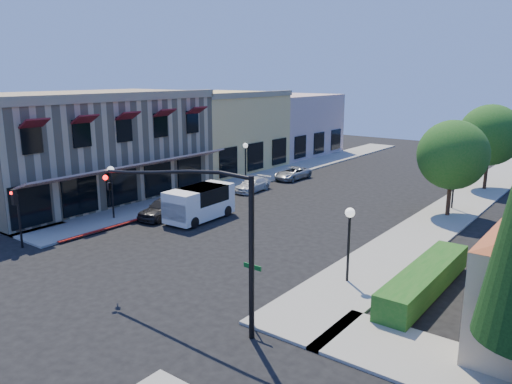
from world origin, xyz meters
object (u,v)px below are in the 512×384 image
Objects in this scene: street_tree_a at (453,155)px; lamppost_left_near at (111,179)px; street_tree_b at (490,135)px; parked_car_b at (198,199)px; lamppost_right_far at (455,172)px; parked_car_a at (163,208)px; secondary_signal at (16,207)px; street_name_sign at (252,284)px; white_van at (199,201)px; lamppost_left_far at (245,153)px; lamppost_right_near at (349,226)px; parked_car_d at (293,173)px; signal_mast_arm at (206,220)px; parked_car_c at (252,185)px.

street_tree_a is 22.30m from lamppost_left_near.
street_tree_b reaches higher than parked_car_b.
lamppost_left_near is at bearing -136.74° from lamppost_right_far.
parked_car_a is at bearing -124.64° from street_tree_b.
secondary_signal is 1.33× the size of street_name_sign.
parked_car_b is at bearing 135.16° from white_van.
lamppost_left_far is 1.00× the size of lamppost_right_near.
street_tree_b is 16.64m from parked_car_d.
lamppost_left_near reaches higher than parked_car_d.
parked_car_b is at bearing 81.60° from secondary_signal.
parked_car_b is (-13.70, 11.39, -1.04)m from street_name_sign.
signal_mast_arm reaches higher than parked_car_b.
street_tree_b is at bearing 87.50° from street_name_sign.
parked_car_a is 3.31m from parked_car_b.
signal_mast_arm is 2.41× the size of secondary_signal.
lamppost_right_near is 23.34m from parked_car_d.
street_tree_b reaches higher than lamppost_right_near.
lamppost_right_near reaches higher than parked_car_a.
lamppost_right_near reaches higher than white_van.
street_tree_b is at bearing 90.00° from street_tree_a.
lamppost_right_far is (16.50, 22.59, 0.42)m from secondary_signal.
lamppost_right_far is at bearing -5.35° from parked_car_d.
secondary_signal is at bearing -85.66° from lamppost_left_near.
parked_car_d is (2.30, 4.00, -2.18)m from lamppost_left_far.
lamppost_right_near reaches higher than secondary_signal.
street_tree_a reaches higher than lamppost_left_far.
secondary_signal is at bearing -88.61° from lamppost_left_far.
lamppost_left_near is (-16.00, 5.80, 1.04)m from street_name_sign.
street_tree_b is at bearing 47.85° from parked_car_a.
street_name_sign reaches higher than white_van.
lamppost_right_far is at bearing 98.53° from street_tree_a.
lamppost_left_far is at bearing 113.09° from white_van.
lamppost_right_far is (1.00, 21.80, 1.04)m from street_name_sign.
parked_car_b is at bearing 140.26° from street_name_sign.
parked_car_b is (0.00, 3.31, -0.02)m from parked_car_a.
street_tree_a reaches higher than parked_car_a.
white_van is at bearing -78.93° from parked_car_d.
parked_car_c is (0.00, 6.41, -0.11)m from parked_car_b.
lamppost_left_far reaches higher than street_name_sign.
signal_mast_arm is 2.02× the size of parked_car_a.
lamppost_left_far reaches higher than parked_car_d.
parked_car_c is (-15.00, -12.00, -4.00)m from street_tree_b.
street_tree_a is 26.64m from secondary_signal.
lamppost_right_far is at bearing 11.70° from parked_car_c.
secondary_signal is 0.93× the size of lamppost_right_far.
lamppost_right_far is 0.90× the size of parked_car_b.
street_tree_b is 19.62m from parked_car_c.
lamppost_left_far reaches higher than parked_car_b.
parked_car_d is (-15.00, 4.00, -3.64)m from street_tree_a.
lamppost_left_far is (-17.30, -10.00, -1.81)m from street_tree_b.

